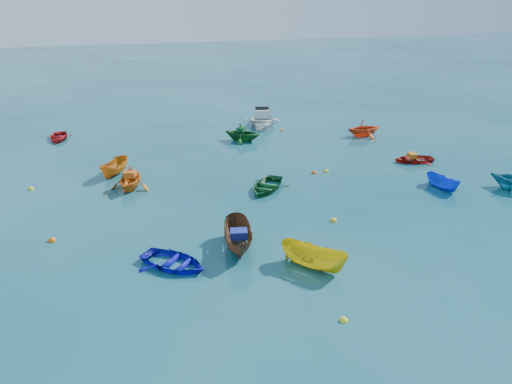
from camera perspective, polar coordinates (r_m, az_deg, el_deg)
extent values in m
plane|color=#093B44|center=(23.36, 3.03, -5.59)|extent=(160.00, 160.00, 0.00)
imported|color=#0E0DAE|center=(21.68, -9.37, -8.38)|extent=(3.71, 3.65, 0.63)
imported|color=#4F311C|center=(22.69, -1.97, -6.49)|extent=(1.76, 3.53, 1.31)
imported|color=orange|center=(29.93, -14.09, 0.41)|extent=(3.04, 3.28, 1.41)
imported|color=gold|center=(21.42, 6.53, -8.60)|extent=(2.95, 2.99, 1.18)
imported|color=#125123|center=(28.90, 1.21, 0.31)|extent=(3.61, 3.80, 0.64)
imported|color=#C46A12|center=(32.26, -15.76, 1.90)|extent=(2.29, 2.92, 1.07)
imported|color=#13521C|center=(37.78, -1.54, 5.88)|extent=(3.58, 3.46, 1.44)
imported|color=#A2170D|center=(34.98, 17.51, 3.35)|extent=(2.91, 2.28, 0.55)
imported|color=#1037CE|center=(30.98, 20.47, 0.39)|extent=(1.43, 2.46, 0.90)
imported|color=#A40D13|center=(40.94, -21.60, 5.62)|extent=(1.96, 2.72, 0.56)
imported|color=red|center=(39.89, 12.17, 6.31)|extent=(2.86, 2.51, 1.43)
imported|color=silver|center=(41.86, 0.68, 7.62)|extent=(3.99, 4.88, 1.49)
cube|color=navy|center=(22.16, -1.97, -4.80)|extent=(0.83, 0.68, 0.37)
cube|color=orange|center=(29.66, -14.22, 2.00)|extent=(0.80, 0.70, 0.33)
cube|color=#104220|center=(37.55, -1.70, 7.18)|extent=(0.80, 0.85, 0.33)
cube|color=#BB6413|center=(34.80, 17.44, 4.02)|extent=(0.58, 0.71, 0.31)
sphere|color=yellow|center=(18.63, 9.98, -14.30)|extent=(0.31, 0.31, 0.31)
sphere|color=#D3580B|center=(25.16, -22.26, -5.22)|extent=(0.38, 0.38, 0.38)
sphere|color=gold|center=(25.46, 8.83, -3.29)|extent=(0.35, 0.35, 0.35)
sphere|color=#E34E0C|center=(31.53, 6.66, 2.15)|extent=(0.32, 0.32, 0.32)
sphere|color=yellow|center=(31.70, -24.32, 0.28)|extent=(0.33, 0.33, 0.33)
sphere|color=orange|center=(40.30, 3.03, 6.97)|extent=(0.29, 0.29, 0.29)
sphere|color=yellow|center=(31.87, 8.02, 2.32)|extent=(0.34, 0.34, 0.34)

